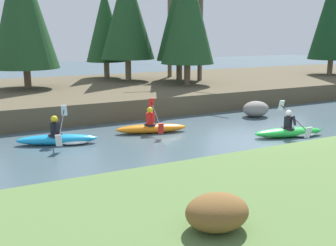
# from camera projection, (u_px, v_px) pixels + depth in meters

# --- Properties ---
(ground_plane) EXTENTS (90.00, 90.00, 0.00)m
(ground_plane) POSITION_uv_depth(u_px,v_px,m) (253.00, 141.00, 13.84)
(ground_plane) COLOR #425660
(riverbank_far) EXTENTS (44.00, 11.61, 0.90)m
(riverbank_far) POSITION_uv_depth(u_px,v_px,m) (136.00, 90.00, 23.21)
(riverbank_far) COLOR brown
(riverbank_far) RESTS_ON ground
(conifer_tree_far_left) EXTENTS (3.42, 3.42, 7.33)m
(conifer_tree_far_left) POSITION_uv_depth(u_px,v_px,m) (22.00, 6.00, 19.84)
(conifer_tree_far_left) COLOR brown
(conifer_tree_far_left) RESTS_ON riverbank_far
(conifer_tree_left) EXTENTS (2.57, 2.57, 5.71)m
(conifer_tree_left) POSITION_uv_depth(u_px,v_px,m) (105.00, 25.00, 25.22)
(conifer_tree_left) COLOR #7A664C
(conifer_tree_left) RESTS_ON riverbank_far
(conifer_tree_mid_left) EXTENTS (3.28, 3.28, 6.85)m
(conifer_tree_mid_left) POSITION_uv_depth(u_px,v_px,m) (127.00, 12.00, 23.52)
(conifer_tree_mid_left) COLOR #7A664C
(conifer_tree_mid_left) RESTS_ON riverbank_far
(conifer_tree_centre) EXTENTS (2.97, 2.97, 6.70)m
(conifer_tree_centre) POSITION_uv_depth(u_px,v_px,m) (188.00, 13.00, 21.49)
(conifer_tree_centre) COLOR brown
(conifer_tree_centre) RESTS_ON riverbank_far
(conifer_tree_mid_right) EXTENTS (2.80, 2.80, 6.66)m
(conifer_tree_mid_right) POSITION_uv_depth(u_px,v_px,m) (180.00, 15.00, 23.68)
(conifer_tree_mid_right) COLOR brown
(conifer_tree_mid_right) RESTS_ON riverbank_far
(conifer_tree_right) EXTENTS (3.20, 3.20, 8.15)m
(conifer_tree_right) POSITION_uv_depth(u_px,v_px,m) (335.00, 7.00, 26.91)
(conifer_tree_right) COLOR #7A664C
(conifer_tree_right) RESTS_ON riverbank_far
(bare_tree_mid_upstream) EXTENTS (4.01, 3.96, 7.31)m
(bare_tree_mid_upstream) POSITION_uv_depth(u_px,v_px,m) (170.00, 24.00, 25.79)
(bare_tree_mid_upstream) COLOR brown
(bare_tree_mid_upstream) RESTS_ON riverbank_far
(bare_tree_mid_downstream) EXTENTS (4.07, 4.02, 7.43)m
(bare_tree_mid_downstream) POSITION_uv_depth(u_px,v_px,m) (200.00, 22.00, 23.80)
(bare_tree_mid_downstream) COLOR brown
(bare_tree_mid_downstream) RESTS_ON riverbank_far
(shrub_clump_nearest) EXTENTS (1.06, 0.89, 0.58)m
(shrub_clump_nearest) POSITION_uv_depth(u_px,v_px,m) (217.00, 212.00, 6.26)
(shrub_clump_nearest) COLOR brown
(shrub_clump_nearest) RESTS_ON riverbank_near
(kayaker_lead) EXTENTS (2.79, 2.05, 1.20)m
(kayaker_lead) POSITION_uv_depth(u_px,v_px,m) (292.00, 131.00, 14.48)
(kayaker_lead) COLOR green
(kayaker_lead) RESTS_ON ground
(kayaker_middle) EXTENTS (2.78, 2.05, 1.20)m
(kayaker_middle) POSITION_uv_depth(u_px,v_px,m) (152.00, 127.00, 15.03)
(kayaker_middle) COLOR orange
(kayaker_middle) RESTS_ON ground
(kayaker_trailing) EXTENTS (2.75, 2.02, 1.20)m
(kayaker_trailing) POSITION_uv_depth(u_px,v_px,m) (60.00, 139.00, 13.47)
(kayaker_trailing) COLOR #1993D6
(kayaker_trailing) RESTS_ON ground
(boulder_midstream) EXTENTS (1.26, 0.99, 0.71)m
(boulder_midstream) POSITION_uv_depth(u_px,v_px,m) (256.00, 109.00, 17.97)
(boulder_midstream) COLOR gray
(boulder_midstream) RESTS_ON ground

